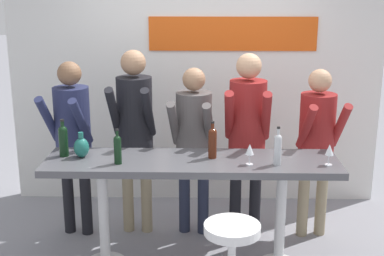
{
  "coord_description": "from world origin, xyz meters",
  "views": [
    {
      "loc": [
        0.1,
        -4.26,
        2.46
      ],
      "look_at": [
        0.0,
        0.09,
        1.24
      ],
      "focal_mm": 50.0,
      "sensor_mm": 36.0,
      "label": 1
    }
  ],
  "objects_px": {
    "wine_bottle_1": "(278,148)",
    "person_far_left": "(72,129)",
    "tasting_table": "(192,176)",
    "decorative_vase": "(81,147)",
    "bar_stool": "(232,254)",
    "wine_glass_0": "(329,150)",
    "person_center": "(247,125)",
    "person_center_left": "(194,133)",
    "wine_bottle_3": "(118,148)",
    "person_left": "(135,121)",
    "wine_glass_1": "(250,150)",
    "wine_bottle_2": "(212,141)",
    "wine_bottle_0": "(63,139)",
    "person_center_right": "(317,135)"
  },
  "relations": [
    {
      "from": "tasting_table",
      "to": "wine_bottle_1",
      "type": "distance_m",
      "value": 0.77
    },
    {
      "from": "person_far_left",
      "to": "wine_bottle_2",
      "type": "bearing_deg",
      "value": -11.53
    },
    {
      "from": "wine_bottle_0",
      "to": "wine_bottle_1",
      "type": "bearing_deg",
      "value": -5.84
    },
    {
      "from": "person_center_left",
      "to": "person_center",
      "type": "bearing_deg",
      "value": 2.85
    },
    {
      "from": "wine_bottle_1",
      "to": "person_far_left",
      "type": "bearing_deg",
      "value": 158.89
    },
    {
      "from": "tasting_table",
      "to": "wine_glass_1",
      "type": "bearing_deg",
      "value": -13.41
    },
    {
      "from": "person_left",
      "to": "person_center_right",
      "type": "height_order",
      "value": "person_left"
    },
    {
      "from": "person_center_left",
      "to": "person_center_right",
      "type": "xyz_separation_m",
      "value": [
        1.17,
        -0.03,
        0.0
      ]
    },
    {
      "from": "wine_bottle_0",
      "to": "wine_glass_0",
      "type": "distance_m",
      "value": 2.23
    },
    {
      "from": "wine_bottle_3",
      "to": "wine_glass_0",
      "type": "relative_size",
      "value": 1.68
    },
    {
      "from": "tasting_table",
      "to": "decorative_vase",
      "type": "bearing_deg",
      "value": 177.27
    },
    {
      "from": "wine_bottle_3",
      "to": "wine_bottle_1",
      "type": "bearing_deg",
      "value": 0.1
    },
    {
      "from": "wine_glass_1",
      "to": "decorative_vase",
      "type": "bearing_deg",
      "value": 173.63
    },
    {
      "from": "bar_stool",
      "to": "wine_glass_0",
      "type": "xyz_separation_m",
      "value": [
        0.81,
        0.58,
        0.63
      ]
    },
    {
      "from": "person_center",
      "to": "person_center_right",
      "type": "bearing_deg",
      "value": 5.66
    },
    {
      "from": "person_center_right",
      "to": "wine_bottle_1",
      "type": "height_order",
      "value": "person_center_right"
    },
    {
      "from": "decorative_vase",
      "to": "wine_bottle_2",
      "type": "bearing_deg",
      "value": 0.23
    },
    {
      "from": "person_center",
      "to": "decorative_vase",
      "type": "distance_m",
      "value": 1.55
    },
    {
      "from": "person_center",
      "to": "wine_bottle_0",
      "type": "xyz_separation_m",
      "value": [
        -1.61,
        -0.53,
        0.01
      ]
    },
    {
      "from": "bar_stool",
      "to": "person_center_left",
      "type": "distance_m",
      "value": 1.47
    },
    {
      "from": "person_center",
      "to": "wine_bottle_1",
      "type": "relative_size",
      "value": 5.58
    },
    {
      "from": "person_far_left",
      "to": "wine_bottle_3",
      "type": "bearing_deg",
      "value": -41.58
    },
    {
      "from": "wine_glass_1",
      "to": "person_center",
      "type": "bearing_deg",
      "value": 87.22
    },
    {
      "from": "wine_bottle_2",
      "to": "wine_glass_1",
      "type": "bearing_deg",
      "value": -28.35
    },
    {
      "from": "wine_glass_0",
      "to": "wine_glass_1",
      "type": "bearing_deg",
      "value": -179.93
    },
    {
      "from": "person_center_left",
      "to": "wine_glass_0",
      "type": "distance_m",
      "value": 1.35
    },
    {
      "from": "person_far_left",
      "to": "wine_bottle_1",
      "type": "distance_m",
      "value": 1.98
    },
    {
      "from": "person_center_right",
      "to": "decorative_vase",
      "type": "bearing_deg",
      "value": -173.74
    },
    {
      "from": "person_center_right",
      "to": "wine_bottle_1",
      "type": "xyz_separation_m",
      "value": [
        -0.47,
        -0.72,
        0.1
      ]
    },
    {
      "from": "tasting_table",
      "to": "wine_bottle_1",
      "type": "bearing_deg",
      "value": -9.19
    },
    {
      "from": "person_left",
      "to": "wine_bottle_0",
      "type": "xyz_separation_m",
      "value": [
        -0.54,
        -0.59,
        -0.01
      ]
    },
    {
      "from": "wine_bottle_2",
      "to": "wine_glass_0",
      "type": "height_order",
      "value": "wine_bottle_2"
    },
    {
      "from": "person_center",
      "to": "decorative_vase",
      "type": "bearing_deg",
      "value": -154.58
    },
    {
      "from": "person_left",
      "to": "wine_glass_0",
      "type": "relative_size",
      "value": 10.33
    },
    {
      "from": "wine_bottle_1",
      "to": "person_left",
      "type": "bearing_deg",
      "value": 148.55
    },
    {
      "from": "wine_bottle_1",
      "to": "decorative_vase",
      "type": "height_order",
      "value": "wine_bottle_1"
    },
    {
      "from": "wine_bottle_1",
      "to": "wine_glass_0",
      "type": "height_order",
      "value": "wine_bottle_1"
    },
    {
      "from": "person_center_right",
      "to": "decorative_vase",
      "type": "xyz_separation_m",
      "value": [
        -2.11,
        -0.56,
        0.04
      ]
    },
    {
      "from": "person_left",
      "to": "wine_glass_1",
      "type": "distance_m",
      "value": 1.29
    },
    {
      "from": "person_center_left",
      "to": "decorative_vase",
      "type": "distance_m",
      "value": 1.12
    },
    {
      "from": "person_left",
      "to": "person_far_left",
      "type": "bearing_deg",
      "value": -170.79
    },
    {
      "from": "person_far_left",
      "to": "person_center",
      "type": "relative_size",
      "value": 0.95
    },
    {
      "from": "tasting_table",
      "to": "wine_bottle_2",
      "type": "distance_m",
      "value": 0.34
    },
    {
      "from": "bar_stool",
      "to": "person_far_left",
      "type": "bearing_deg",
      "value": 138.59
    },
    {
      "from": "bar_stool",
      "to": "person_center_right",
      "type": "distance_m",
      "value": 1.65
    },
    {
      "from": "wine_bottle_0",
      "to": "decorative_vase",
      "type": "distance_m",
      "value": 0.17
    },
    {
      "from": "bar_stool",
      "to": "person_center_right",
      "type": "bearing_deg",
      "value": 56.51
    },
    {
      "from": "wine_bottle_1",
      "to": "decorative_vase",
      "type": "xyz_separation_m",
      "value": [
        -1.64,
        0.16,
        -0.06
      ]
    },
    {
      "from": "tasting_table",
      "to": "wine_glass_0",
      "type": "xyz_separation_m",
      "value": [
        1.12,
        -0.11,
        0.27
      ]
    },
    {
      "from": "tasting_table",
      "to": "wine_bottle_3",
      "type": "relative_size",
      "value": 8.34
    }
  ]
}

